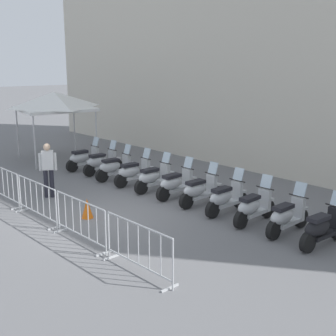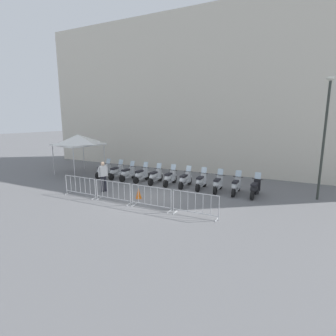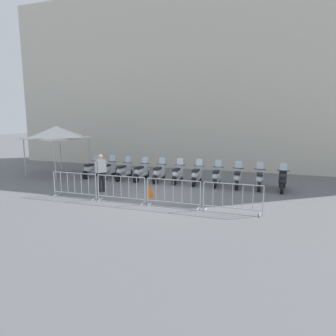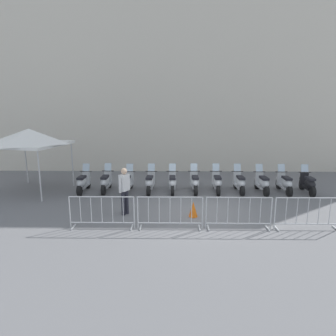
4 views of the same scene
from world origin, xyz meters
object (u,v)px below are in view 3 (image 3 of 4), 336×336
(motorcycle_0, at_px, (91,170))
(barrier_segment_1, at_px, (121,189))
(motorcycle_1, at_px, (108,170))
(motorcycle_9, at_px, (259,180))
(barrier_segment_2, at_px, (173,194))
(motorcycle_6, at_px, (196,176))
(motorcycle_5, at_px, (177,174))
(motorcycle_7, at_px, (216,177))
(motorcycle_3, at_px, (141,172))
(traffic_cone, at_px, (150,191))
(motorcycle_2, at_px, (123,172))
(barrier_segment_0, at_px, (74,185))
(barrier_segment_3, at_px, (232,198))
(motorcycle_8, at_px, (237,178))
(motorcycle_10, at_px, (282,181))
(officer_near_row_end, at_px, (101,171))
(motorcycle_4, at_px, (159,173))
(canopy_tent, at_px, (57,133))

(motorcycle_0, height_order, barrier_segment_1, motorcycle_0)
(motorcycle_1, xyz_separation_m, motorcycle_9, (8.06, 1.47, 0.00))
(barrier_segment_2, bearing_deg, barrier_segment_1, -169.19)
(motorcycle_0, xyz_separation_m, motorcycle_6, (6.01, 1.27, 0.00))
(motorcycle_1, height_order, motorcycle_9, same)
(motorcycle_5, xyz_separation_m, motorcycle_7, (2.01, 0.37, 0.00))
(motorcycle_3, xyz_separation_m, traffic_cone, (2.32, -2.65, -0.18))
(motorcycle_2, bearing_deg, motorcycle_1, -175.81)
(barrier_segment_0, bearing_deg, barrier_segment_3, 10.81)
(motorcycle_6, bearing_deg, motorcycle_3, -167.97)
(motorcycle_0, height_order, motorcycle_6, same)
(motorcycle_2, height_order, motorcycle_8, same)
(motorcycle_0, height_order, motorcycle_10, same)
(motorcycle_9, bearing_deg, barrier_segment_1, -131.01)
(motorcycle_5, height_order, traffic_cone, motorcycle_5)
(motorcycle_0, height_order, motorcycle_8, same)
(motorcycle_8, distance_m, barrier_segment_2, 4.53)
(motorcycle_3, relative_size, motorcycle_10, 1.00)
(motorcycle_5, distance_m, motorcycle_7, 2.05)
(motorcycle_2, relative_size, motorcycle_7, 1.01)
(officer_near_row_end, bearing_deg, motorcycle_8, 36.75)
(traffic_cone, bearing_deg, barrier_segment_0, -149.82)
(motorcycle_0, relative_size, motorcycle_6, 1.00)
(motorcycle_1, relative_size, barrier_segment_2, 0.83)
(motorcycle_2, relative_size, motorcycle_4, 1.01)
(motorcycle_2, bearing_deg, traffic_cone, -35.90)
(motorcycle_2, relative_size, barrier_segment_3, 0.83)
(motorcycle_2, bearing_deg, motorcycle_10, 10.66)
(motorcycle_2, xyz_separation_m, barrier_segment_3, (7.01, -2.77, 0.07))
(motorcycle_6, bearing_deg, motorcycle_7, 9.47)
(motorcycle_1, height_order, canopy_tent, canopy_tent)
(motorcycle_4, bearing_deg, motorcycle_6, 12.02)
(barrier_segment_0, distance_m, canopy_tent, 6.26)
(motorcycle_3, bearing_deg, motorcycle_0, -168.22)
(motorcycle_0, xyz_separation_m, officer_near_row_end, (2.86, -2.30, 0.53))
(motorcycle_5, height_order, motorcycle_10, same)
(motorcycle_2, bearing_deg, motorcycle_5, 12.91)
(motorcycle_4, xyz_separation_m, officer_near_row_end, (-1.15, -3.14, 0.53))
(motorcycle_1, relative_size, canopy_tent, 0.59)
(barrier_segment_2, bearing_deg, barrier_segment_3, 10.81)
(motorcycle_2, relative_size, traffic_cone, 3.13)
(motorcycle_7, distance_m, barrier_segment_1, 5.20)
(motorcycle_5, xyz_separation_m, motorcycle_9, (4.04, 0.71, 0.00))
(barrier_segment_1, relative_size, barrier_segment_3, 1.00)
(motorcycle_0, bearing_deg, canopy_tent, -172.89)
(motorcycle_10, xyz_separation_m, officer_near_row_end, (-7.20, -4.19, 0.53))
(barrier_segment_0, xyz_separation_m, barrier_segment_1, (2.15, 0.41, 0.00))
(motorcycle_4, xyz_separation_m, traffic_cone, (1.31, -2.86, -0.18))
(motorcycle_6, height_order, motorcycle_8, same)
(motorcycle_9, distance_m, motorcycle_10, 1.02)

